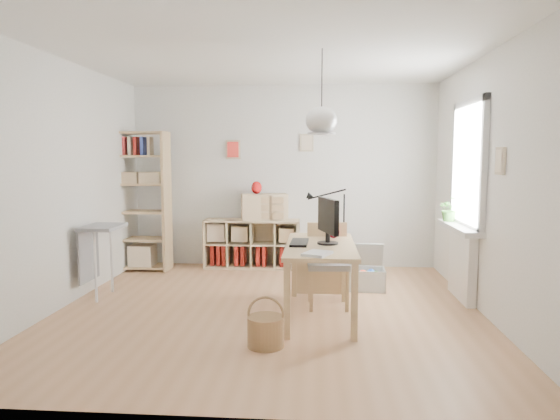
# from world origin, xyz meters

# --- Properties ---
(ground) EXTENTS (4.50, 4.50, 0.00)m
(ground) POSITION_xyz_m (0.00, 0.00, 0.00)
(ground) COLOR tan
(ground) RESTS_ON ground
(room_shell) EXTENTS (4.50, 4.50, 4.50)m
(room_shell) POSITION_xyz_m (0.55, -0.15, 2.00)
(room_shell) COLOR white
(room_shell) RESTS_ON ground
(window_unit) EXTENTS (0.07, 1.16, 1.46)m
(window_unit) POSITION_xyz_m (2.23, 0.60, 1.55)
(window_unit) COLOR white
(window_unit) RESTS_ON ground
(radiator) EXTENTS (0.10, 0.80, 0.80)m
(radiator) POSITION_xyz_m (2.19, 0.60, 0.40)
(radiator) COLOR white
(radiator) RESTS_ON ground
(windowsill) EXTENTS (0.22, 1.20, 0.06)m
(windowsill) POSITION_xyz_m (2.14, 0.60, 0.83)
(windowsill) COLOR silver
(windowsill) RESTS_ON radiator
(desk) EXTENTS (0.70, 1.50, 0.75)m
(desk) POSITION_xyz_m (0.55, -0.15, 0.66)
(desk) COLOR tan
(desk) RESTS_ON ground
(cube_shelf) EXTENTS (1.40, 0.38, 0.72)m
(cube_shelf) POSITION_xyz_m (-0.47, 2.08, 0.30)
(cube_shelf) COLOR tan
(cube_shelf) RESTS_ON ground
(tall_bookshelf) EXTENTS (0.80, 0.38, 2.00)m
(tall_bookshelf) POSITION_xyz_m (-2.04, 1.80, 1.09)
(tall_bookshelf) COLOR tan
(tall_bookshelf) RESTS_ON ground
(side_table) EXTENTS (0.40, 0.55, 0.85)m
(side_table) POSITION_xyz_m (-2.04, 0.35, 0.67)
(side_table) COLOR #98989B
(side_table) RESTS_ON ground
(chair) EXTENTS (0.47, 0.47, 0.91)m
(chair) POSITION_xyz_m (0.63, 0.22, 0.52)
(chair) COLOR #98989B
(chair) RESTS_ON ground
(wicker_basket) EXTENTS (0.32, 0.32, 0.44)m
(wicker_basket) POSITION_xyz_m (0.08, -1.04, 0.14)
(wicker_basket) COLOR olive
(wicker_basket) RESTS_ON ground
(storage_chest) EXTENTS (0.53, 0.59, 0.54)m
(storage_chest) POSITION_xyz_m (1.11, 0.98, 0.18)
(storage_chest) COLOR silver
(storage_chest) RESTS_ON ground
(monitor) EXTENTS (0.21, 0.53, 0.47)m
(monitor) POSITION_xyz_m (0.62, -0.15, 1.01)
(monitor) COLOR black
(monitor) RESTS_ON desk
(keyboard) EXTENTS (0.18, 0.46, 0.02)m
(keyboard) POSITION_xyz_m (0.33, -0.14, 0.76)
(keyboard) COLOR black
(keyboard) RESTS_ON desk
(task_lamp) EXTENTS (0.47, 0.17, 0.50)m
(task_lamp) POSITION_xyz_m (0.59, 0.45, 1.09)
(task_lamp) COLOR black
(task_lamp) RESTS_ON desk
(yarn_ball) EXTENTS (0.13, 0.13, 0.13)m
(yarn_ball) POSITION_xyz_m (0.69, 0.24, 0.82)
(yarn_ball) COLOR #4F0A11
(yarn_ball) RESTS_ON desk
(paper_tray) EXTENTS (0.30, 0.32, 0.03)m
(paper_tray) POSITION_xyz_m (0.52, -0.73, 0.76)
(paper_tray) COLOR silver
(paper_tray) RESTS_ON desk
(drawer_chest) EXTENTS (0.72, 0.44, 0.38)m
(drawer_chest) POSITION_xyz_m (-0.26, 2.04, 0.91)
(drawer_chest) COLOR tan
(drawer_chest) RESTS_ON cube_shelf
(red_vase) EXTENTS (0.15, 0.15, 0.19)m
(red_vase) POSITION_xyz_m (-0.38, 2.04, 1.19)
(red_vase) COLOR maroon
(red_vase) RESTS_ON drawer_chest
(potted_plant) EXTENTS (0.28, 0.25, 0.30)m
(potted_plant) POSITION_xyz_m (2.12, 0.95, 1.01)
(potted_plant) COLOR #3A722B
(potted_plant) RESTS_ON windowsill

